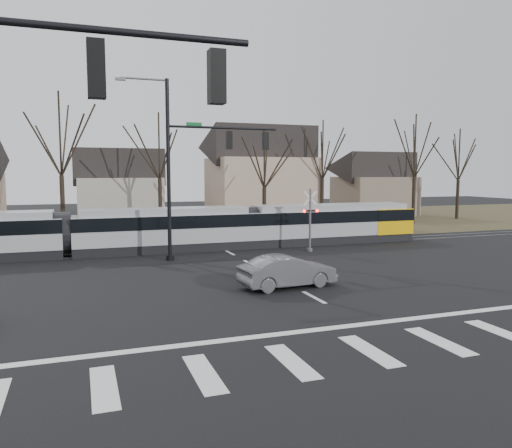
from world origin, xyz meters
name	(u,v)px	position (x,y,z in m)	size (l,w,h in m)	color
ground	(338,310)	(0.00, 0.00, 0.00)	(140.00, 140.00, 0.00)	black
grass_verge	(177,225)	(0.00, 32.00, 0.01)	(140.00, 28.00, 0.01)	#38331E
crosswalk	(405,346)	(0.00, -4.00, 0.01)	(27.00, 2.60, 0.01)	silver
stop_line	(365,324)	(0.00, -1.80, 0.01)	(28.00, 0.35, 0.01)	silver
lane_dashes	(221,248)	(0.00, 16.00, 0.01)	(0.18, 30.00, 0.01)	silver
rail_pair	(222,248)	(0.00, 15.80, 0.03)	(90.00, 1.52, 0.06)	#59595E
tram	(163,228)	(-3.82, 16.00, 1.50)	(36.39, 2.70, 2.76)	gray
sedan	(288,271)	(-0.29, 4.02, 0.71)	(4.45, 1.94, 1.42)	#4D4E54
signal_pole_far	(196,161)	(-2.41, 12.50, 5.70)	(9.28, 0.44, 10.20)	black
rail_crossing_signal	(310,222)	(5.00, 12.79, 1.89)	(1.08, 0.36, 4.00)	#59595B
tree_row	(212,173)	(2.00, 26.00, 5.00)	(59.20, 7.20, 10.00)	black
house_b	(119,183)	(-5.00, 36.00, 3.97)	(8.64, 7.56, 7.65)	gray
house_c	(260,170)	(9.00, 33.00, 5.23)	(10.80, 8.64, 10.10)	gray
house_d	(374,181)	(24.00, 35.00, 3.97)	(8.64, 7.56, 7.65)	#695B4E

